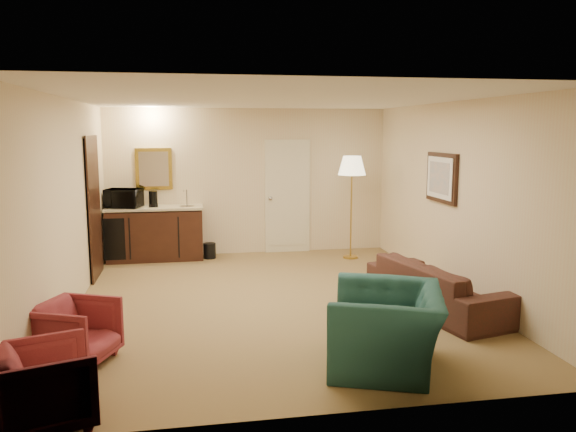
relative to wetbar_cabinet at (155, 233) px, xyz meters
name	(u,v)px	position (x,y,z in m)	size (l,w,h in m)	color
ground	(274,301)	(1.65, -2.72, -0.46)	(6.00, 6.00, 0.00)	olive
room_walls	(258,166)	(1.55, -1.95, 1.26)	(5.02, 6.01, 2.61)	beige
wetbar_cabinet	(155,233)	(0.00, 0.00, 0.00)	(1.64, 0.58, 0.92)	#341A10
sofa	(438,278)	(3.60, -3.42, -0.06)	(2.05, 0.60, 0.80)	black
teal_armchair	(387,315)	(2.39, -4.92, 0.04)	(1.15, 0.75, 1.01)	#20524F
rose_chair_near	(76,329)	(-0.50, -4.34, -0.12)	(0.65, 0.61, 0.67)	maroon
rose_chair_far	(45,382)	(-0.50, -5.52, -0.11)	(0.68, 0.64, 0.70)	maroon
coffee_table	(376,297)	(2.80, -3.42, -0.26)	(0.70, 0.47, 0.40)	black
floor_lamp	(351,207)	(3.35, -0.46, 0.44)	(0.47, 0.47, 1.79)	gold
waste_bin	(210,251)	(0.92, -0.07, -0.33)	(0.21, 0.21, 0.27)	black
microwave	(124,196)	(-0.50, 0.00, 0.65)	(0.57, 0.32, 0.39)	black
coffee_maker	(153,199)	(-0.01, -0.01, 0.60)	(0.14, 0.14, 0.27)	black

